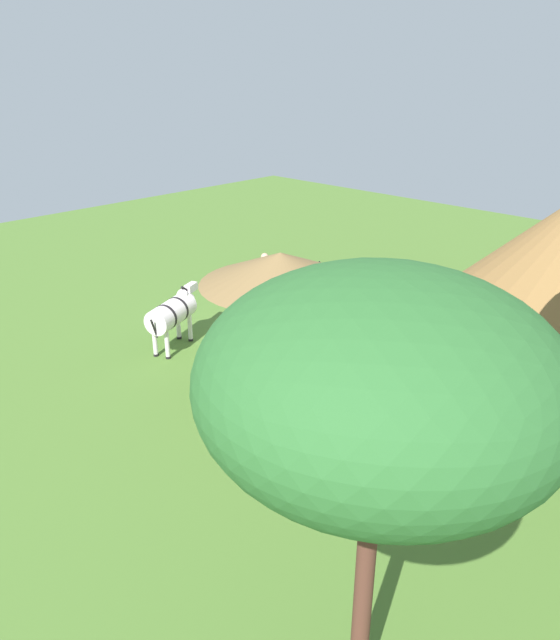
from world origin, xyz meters
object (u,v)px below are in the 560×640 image
patio_chair_west_end (305,344)px  zebra_nearest_camera (341,281)px  patio_dining_table (280,360)px  guest_beside_umbrella (311,317)px  patio_chair_east_end (334,375)px  shade_umbrella (280,268)px  patio_chair_near_hut (234,353)px  striped_lounge_chair (374,355)px  standing_watcher (265,275)px  acacia_tree_far_lawn (380,381)px  zebra_by_umbrella (173,313)px  patio_chair_near_lawn (246,388)px

patio_chair_west_end → zebra_nearest_camera: (-3.00, -1.33, 0.48)m
patio_dining_table → guest_beside_umbrella: bearing=-161.8°
patio_chair_east_end → guest_beside_umbrella: 2.08m
shade_umbrella → guest_beside_umbrella: (-1.62, -0.53, -1.73)m
patio_chair_near_hut → striped_lounge_chair: 3.32m
patio_dining_table → patio_chair_near_hut: patio_chair_near_hut is taller
standing_watcher → patio_dining_table: bearing=73.1°
zebra_nearest_camera → acacia_tree_far_lawn: size_ratio=0.41×
shade_umbrella → standing_watcher: size_ratio=2.05×
shade_umbrella → patio_chair_east_end: (-0.47, 1.13, -2.23)m
patio_chair_near_hut → zebra_nearest_camera: bearing=172.3°
guest_beside_umbrella → striped_lounge_chair: size_ratio=1.83×
acacia_tree_far_lawn → zebra_by_umbrella: bearing=-114.3°
standing_watcher → acacia_tree_far_lawn: size_ratio=0.33×
standing_watcher → zebra_nearest_camera: (-1.10, 1.92, 0.01)m
shade_umbrella → patio_chair_near_hut: bearing=-76.1°
shade_umbrella → acacia_tree_far_lawn: size_ratio=0.67×
patio_chair_near_hut → zebra_by_umbrella: bearing=-100.1°
patio_chair_near_lawn → patio_chair_west_end: bearing=93.5°
acacia_tree_far_lawn → patio_chair_near_hut: bearing=-121.6°
zebra_by_umbrella → acacia_tree_far_lawn: bearing=-46.0°
zebra_by_umbrella → acacia_tree_far_lawn: acacia_tree_far_lawn is taller
striped_lounge_chair → zebra_by_umbrella: 5.03m
striped_lounge_chair → patio_chair_near_hut: bearing=28.4°
patio_chair_near_hut → guest_beside_umbrella: (-1.91, 0.66, 0.50)m
zebra_by_umbrella → striped_lounge_chair: bearing=11.2°
acacia_tree_far_lawn → striped_lounge_chair: bearing=-145.7°
patio_chair_near_lawn → guest_beside_umbrella: 2.96m
patio_chair_near_lawn → patio_chair_east_end: same height
patio_dining_table → standing_watcher: size_ratio=0.94×
zebra_by_umbrella → acacia_tree_far_lawn: 10.05m
patio_chair_near_hut → zebra_by_umbrella: (0.14, -2.10, 0.42)m
patio_chair_west_end → patio_chair_near_lawn: bearing=86.5°
guest_beside_umbrella → shade_umbrella: bearing=-72.1°
patio_chair_west_end → striped_lounge_chair: patio_chair_west_end is taller
guest_beside_umbrella → striped_lounge_chair: guest_beside_umbrella is taller
zebra_by_umbrella → patio_chair_east_end: bearing=-10.1°
patio_chair_near_hut → standing_watcher: 4.17m
shade_umbrella → zebra_nearest_camera: shade_umbrella is taller
patio_chair_near_hut → acacia_tree_far_lawn: size_ratio=0.18×
patio_chair_near_hut → shade_umbrella: bearing=90.0°
standing_watcher → zebra_by_umbrella: size_ratio=0.83×
patio_chair_near_hut → standing_watcher: bearing=-158.4°
patio_chair_east_end → zebra_nearest_camera: bearing=14.4°
guest_beside_umbrella → zebra_by_umbrella: bearing=-143.7°
shade_umbrella → patio_chair_west_end: (-1.18, -0.34, -2.23)m
guest_beside_umbrella → standing_watcher: bearing=154.2°
patio_chair_near_lawn → patio_chair_east_end: size_ratio=1.00×
shade_umbrella → patio_chair_west_end: 2.55m
shade_umbrella → patio_chair_east_end: 2.55m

